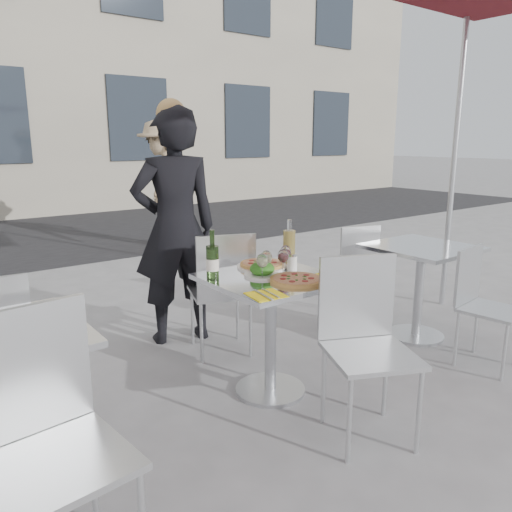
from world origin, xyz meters
TOP-DOWN VIEW (x-y plane):
  - ground at (0.00, 0.00)m, footprint 80.00×80.00m
  - street_asphalt at (0.00, 6.50)m, footprint 24.00×5.00m
  - main_table at (0.00, 0.00)m, footprint 0.72×0.72m
  - side_table_left at (-1.50, 0.00)m, footprint 0.72×0.72m
  - side_table_right at (1.50, 0.00)m, footprint 0.72×0.72m
  - chair_far at (0.06, 0.63)m, footprint 0.54×0.55m
  - chair_near at (0.14, -0.61)m, footprint 0.58×0.58m
  - side_chair_lnear at (-1.46, -0.57)m, footprint 0.49×0.51m
  - side_chair_rfar at (1.46, 0.66)m, footprint 0.47×0.48m
  - side_chair_rnear at (1.43, -0.54)m, footprint 0.42×0.43m
  - woman_diner at (-0.04, 1.11)m, footprint 0.74×0.57m
  - pedestrian_b at (1.48, 4.34)m, footprint 1.03×1.35m
  - pizza_near at (0.06, -0.16)m, footprint 0.31×0.31m
  - pizza_far at (0.10, 0.21)m, footprint 0.32×0.32m
  - salad_plate at (-0.03, 0.05)m, footprint 0.22×0.22m
  - wine_bottle at (-0.31, 0.16)m, footprint 0.07×0.08m
  - carafe at (0.31, 0.20)m, footprint 0.08×0.08m
  - sugar_shaker at (0.20, 0.05)m, footprint 0.06×0.06m
  - wineglass_white_a at (-0.08, -0.02)m, footprint 0.07×0.07m
  - wineglass_white_b at (-0.01, 0.03)m, footprint 0.07×0.07m
  - wineglass_red_a at (0.10, 0.00)m, footprint 0.07×0.07m
  - wineglass_red_b at (0.18, 0.08)m, footprint 0.07×0.07m
  - napkin_left at (-0.25, -0.27)m, footprint 0.20×0.20m
  - napkin_right at (0.25, -0.20)m, footprint 0.19×0.20m

SIDE VIEW (x-z plane):
  - ground at x=0.00m, z-range 0.00..0.00m
  - street_asphalt at x=0.00m, z-range 0.00..0.00m
  - side_chair_rnear at x=1.43m, z-range 0.08..0.90m
  - side_chair_rfar at x=1.46m, z-range 0.08..0.91m
  - main_table at x=0.00m, z-range 0.16..0.91m
  - side_table_left at x=-1.50m, z-range 0.16..0.91m
  - side_table_right at x=1.50m, z-range 0.16..0.91m
  - chair_far at x=0.06m, z-range 0.08..1.01m
  - chair_near at x=0.14m, z-range 0.09..1.04m
  - side_chair_lnear at x=-1.46m, z-range 0.09..1.08m
  - napkin_left at x=-0.25m, z-range 0.75..0.76m
  - napkin_right at x=0.25m, z-range 0.75..0.76m
  - pizza_near at x=0.06m, z-range 0.75..0.77m
  - pizza_far at x=0.10m, z-range 0.75..0.78m
  - salad_plate at x=-0.03m, z-range 0.74..0.83m
  - sugar_shaker at x=0.20m, z-range 0.75..0.86m
  - wineglass_white_a at x=-0.08m, z-range 0.78..0.94m
  - wineglass_white_b at x=-0.01m, z-range 0.78..0.94m
  - wineglass_red_a at x=0.10m, z-range 0.78..0.94m
  - wineglass_red_b at x=0.18m, z-range 0.78..0.94m
  - wine_bottle at x=-0.31m, z-range 0.72..1.01m
  - carafe at x=0.31m, z-range 0.72..1.01m
  - woman_diner at x=-0.04m, z-range 0.00..1.79m
  - pedestrian_b at x=1.48m, z-range 0.00..1.85m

